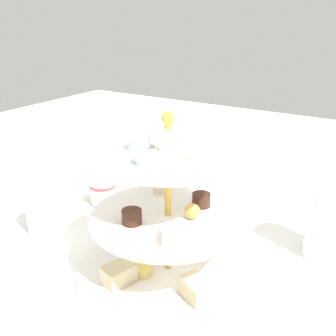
{
  "coord_description": "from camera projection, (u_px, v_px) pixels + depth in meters",
  "views": [
    {
      "loc": [
        0.48,
        0.3,
        0.4
      ],
      "look_at": [
        0.0,
        0.0,
        0.18
      ],
      "focal_mm": 43.53,
      "sensor_mm": 36.0,
      "label": 1
    }
  ],
  "objects": [
    {
      "name": "water_glass_mid_back",
      "position": [
        5.0,
        296.0,
        0.55
      ],
      "size": [
        0.06,
        0.06,
        0.09
      ],
      "primitive_type": "cylinder",
      "color": "silver",
      "rests_on": "ground_plane"
    },
    {
      "name": "butter_knife_right",
      "position": [
        207.0,
        192.0,
        0.96
      ],
      "size": [
        0.07,
        0.17,
        0.0
      ],
      "primitive_type": "cube",
      "rotation": [
        0.0,
        0.0,
        5.05
      ],
      "color": "silver",
      "rests_on": "ground_plane"
    },
    {
      "name": "tiered_serving_stand",
      "position": [
        168.0,
        229.0,
        0.64
      ],
      "size": [
        0.3,
        0.3,
        0.27
      ],
      "color": "white",
      "rests_on": "ground_plane"
    },
    {
      "name": "ground_plane",
      "position": [
        168.0,
        272.0,
        0.67
      ],
      "size": [
        2.4,
        2.4,
        0.0
      ],
      "primitive_type": "plane",
      "color": "white"
    },
    {
      "name": "teacup_with_saucer",
      "position": [
        103.0,
        194.0,
        0.9
      ],
      "size": [
        0.09,
        0.09,
        0.05
      ],
      "color": "white",
      "rests_on": "ground_plane"
    },
    {
      "name": "water_glass_short_left",
      "position": [
        43.0,
        212.0,
        0.78
      ],
      "size": [
        0.06,
        0.06,
        0.08
      ],
      "primitive_type": "cylinder",
      "color": "silver",
      "rests_on": "ground_plane"
    },
    {
      "name": "water_glass_tall_right",
      "position": [
        326.0,
        223.0,
        0.7
      ],
      "size": [
        0.07,
        0.07,
        0.13
      ],
      "primitive_type": "cylinder",
      "color": "silver",
      "rests_on": "ground_plane"
    }
  ]
}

